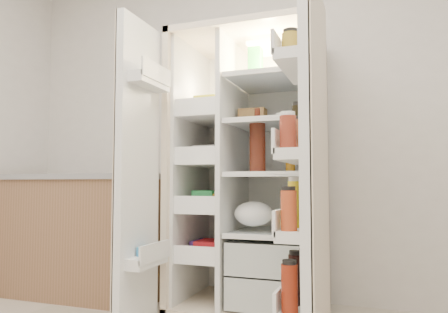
% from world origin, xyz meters
% --- Properties ---
extents(wall_back, '(4.00, 0.02, 2.70)m').
position_xyz_m(wall_back, '(0.00, 2.00, 1.35)').
color(wall_back, silver).
rests_on(wall_back, floor).
extents(refrigerator, '(0.92, 0.70, 1.80)m').
position_xyz_m(refrigerator, '(0.02, 1.65, 0.75)').
color(refrigerator, beige).
rests_on(refrigerator, floor).
extents(freezer_door, '(0.15, 0.40, 1.72)m').
position_xyz_m(freezer_door, '(-0.50, 1.05, 0.89)').
color(freezer_door, white).
rests_on(freezer_door, floor).
extents(fridge_door, '(0.17, 0.58, 1.72)m').
position_xyz_m(fridge_door, '(0.48, 0.96, 0.87)').
color(fridge_door, white).
rests_on(fridge_door, floor).
extents(kitchen_counter, '(1.23, 0.66, 0.89)m').
position_xyz_m(kitchen_counter, '(-1.27, 1.66, 0.45)').
color(kitchen_counter, '#8B6145').
rests_on(kitchen_counter, floor).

